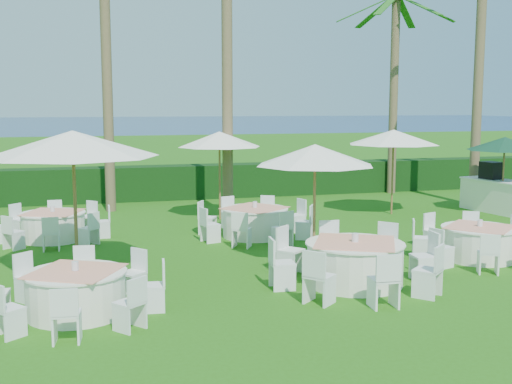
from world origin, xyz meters
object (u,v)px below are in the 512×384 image
(umbrella_green, at_px, (505,144))
(banquet_table_c, at_px, (479,242))
(banquet_table_a, at_px, (76,292))
(banquet_table_e, at_px, (255,221))
(banquet_table_b, at_px, (355,262))
(umbrella_c, at_px, (219,139))
(umbrella_a, at_px, (73,144))
(banquet_table_d, at_px, (53,225))
(umbrella_d, at_px, (394,137))
(umbrella_b, at_px, (315,155))

(umbrella_green, bearing_deg, banquet_table_c, -130.39)
(banquet_table_a, distance_m, banquet_table_e, 6.82)
(banquet_table_a, bearing_deg, banquet_table_b, 4.64)
(banquet_table_c, height_order, banquet_table_e, banquet_table_e)
(banquet_table_c, bearing_deg, umbrella_green, 49.61)
(banquet_table_e, bearing_deg, umbrella_green, 8.93)
(banquet_table_b, height_order, banquet_table_e, banquet_table_b)
(banquet_table_e, distance_m, umbrella_c, 3.34)
(banquet_table_e, relative_size, umbrella_c, 1.14)
(banquet_table_b, xyz_separation_m, banquet_table_c, (3.47, 1.12, -0.05))
(banquet_table_a, bearing_deg, umbrella_a, 89.58)
(banquet_table_d, distance_m, umbrella_c, 5.35)
(banquet_table_b, bearing_deg, umbrella_a, 159.90)
(banquet_table_e, relative_size, umbrella_d, 1.05)
(banquet_table_e, bearing_deg, banquet_table_a, -130.44)
(banquet_table_b, height_order, umbrella_b, umbrella_b)
(umbrella_d, bearing_deg, umbrella_green, -13.95)
(umbrella_a, bearing_deg, umbrella_green, 18.41)
(banquet_table_e, bearing_deg, umbrella_b, -81.87)
(banquet_table_c, distance_m, banquet_table_e, 5.50)
(banquet_table_d, relative_size, umbrella_b, 1.09)
(banquet_table_a, bearing_deg, banquet_table_d, 95.29)
(umbrella_green, bearing_deg, umbrella_c, 171.06)
(banquet_table_c, xyz_separation_m, umbrella_green, (4.22, 4.97, 1.80))
(banquet_table_a, height_order, banquet_table_c, banquet_table_c)
(banquet_table_d, xyz_separation_m, umbrella_d, (9.98, 1.20, 2.01))
(banquet_table_b, bearing_deg, umbrella_c, 97.48)
(banquet_table_c, bearing_deg, umbrella_d, 81.41)
(banquet_table_b, height_order, umbrella_d, umbrella_d)
(banquet_table_a, height_order, umbrella_a, umbrella_a)
(banquet_table_a, height_order, banquet_table_e, banquet_table_e)
(umbrella_b, bearing_deg, umbrella_green, 29.31)
(umbrella_b, xyz_separation_m, umbrella_green, (7.89, 4.43, -0.15))
(banquet_table_d, distance_m, umbrella_d, 10.25)
(umbrella_b, bearing_deg, umbrella_d, 49.21)
(banquet_table_b, xyz_separation_m, umbrella_c, (-0.98, 7.45, 1.94))
(banquet_table_d, xyz_separation_m, banquet_table_e, (4.99, -0.94, 0.02))
(banquet_table_b, bearing_deg, banquet_table_e, 97.65)
(banquet_table_b, distance_m, umbrella_green, 9.96)
(banquet_table_d, height_order, umbrella_green, umbrella_green)
(banquet_table_b, bearing_deg, banquet_table_a, -175.36)
(banquet_table_b, distance_m, banquet_table_e, 4.82)
(banquet_table_e, xyz_separation_m, umbrella_d, (4.98, 2.14, 1.99))
(umbrella_a, height_order, umbrella_b, umbrella_a)
(umbrella_b, height_order, umbrella_d, umbrella_d)
(banquet_table_d, distance_m, umbrella_b, 7.06)
(banquet_table_b, height_order, banquet_table_c, banquet_table_b)
(banquet_table_d, height_order, umbrella_a, umbrella_a)
(banquet_table_d, bearing_deg, umbrella_a, -81.42)
(umbrella_c, bearing_deg, umbrella_a, -125.99)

